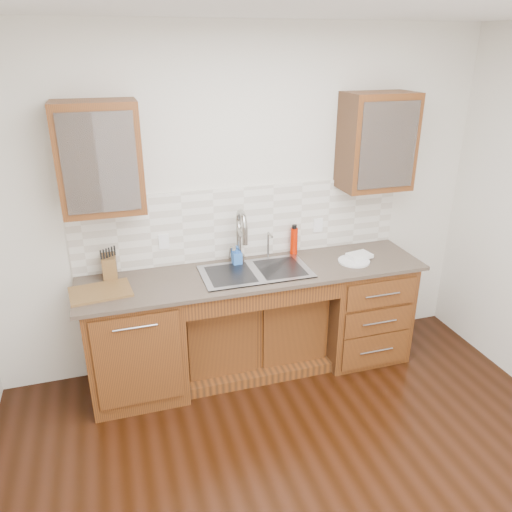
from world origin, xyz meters
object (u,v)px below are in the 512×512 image
object	(u,v)px
plate	(354,261)
water_bottle	(294,241)
soap_bottle	(237,255)
knife_block	(110,267)
cutting_board	(100,292)

from	to	relation	value
plate	water_bottle	bearing A→B (deg)	143.33
soap_bottle	plate	bearing A→B (deg)	-16.59
knife_block	soap_bottle	bearing A→B (deg)	0.31
plate	knife_block	xyz separation A→B (m)	(-1.89, 0.26, 0.08)
soap_bottle	plate	xyz separation A→B (m)	(0.92, -0.23, -0.07)
soap_bottle	cutting_board	bearing A→B (deg)	-172.03
water_bottle	plate	xyz separation A→B (m)	(0.41, -0.30, -0.11)
water_bottle	cutting_board	distance (m)	1.59
plate	knife_block	world-z (taller)	knife_block
knife_block	cutting_board	world-z (taller)	knife_block
soap_bottle	plate	world-z (taller)	soap_bottle
knife_block	cutting_board	distance (m)	0.26
plate	soap_bottle	bearing A→B (deg)	166.08
water_bottle	knife_block	xyz separation A→B (m)	(-1.49, -0.04, -0.02)
soap_bottle	water_bottle	xyz separation A→B (m)	(0.51, 0.07, 0.03)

